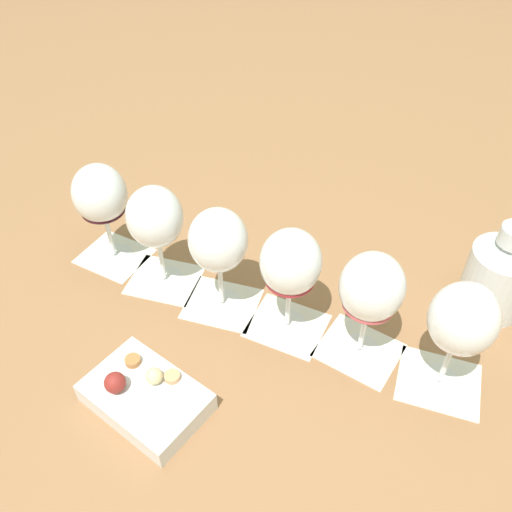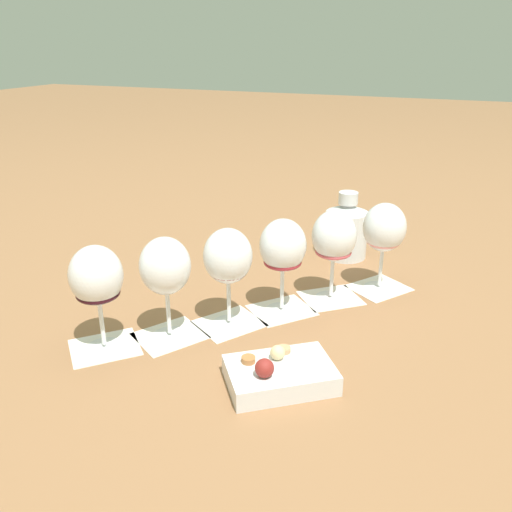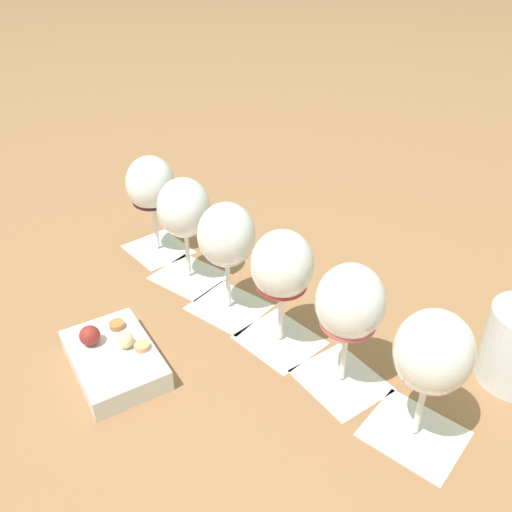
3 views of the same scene
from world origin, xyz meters
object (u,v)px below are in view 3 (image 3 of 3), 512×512
object	(u,v)px
wine_glass_1	(350,306)
snack_dish	(114,358)
wine_glass_3	(227,239)
wine_glass_5	(151,188)
wine_glass_0	(432,357)
wine_glass_4	(184,212)
wine_glass_2	(282,269)

from	to	relation	value
wine_glass_1	snack_dish	bearing A→B (deg)	90.52
wine_glass_3	wine_glass_5	distance (m)	0.22
wine_glass_1	wine_glass_5	distance (m)	0.44
wine_glass_0	wine_glass_3	world-z (taller)	same
wine_glass_4	wine_glass_5	bearing A→B (deg)	42.26
wine_glass_0	wine_glass_1	xyz separation A→B (m)	(0.08, 0.08, 0.00)
wine_glass_2	wine_glass_4	distance (m)	0.22
wine_glass_1	wine_glass_3	distance (m)	0.22
wine_glass_4	wine_glass_5	distance (m)	0.11
wine_glass_0	wine_glass_1	distance (m)	0.12
wine_glass_3	wine_glass_5	xyz separation A→B (m)	(0.16, 0.15, 0.00)
wine_glass_2	wine_glass_3	world-z (taller)	same
wine_glass_0	wine_glass_2	bearing A→B (deg)	47.80
wine_glass_1	wine_glass_5	bearing A→B (deg)	46.81
wine_glass_5	wine_glass_4	bearing A→B (deg)	-137.74
wine_glass_3	wine_glass_4	distance (m)	0.11
wine_glass_1	wine_glass_4	size ratio (longest dim) A/B	1.00
wine_glass_0	wine_glass_5	world-z (taller)	same
wine_glass_1	wine_glass_0	bearing A→B (deg)	-133.90
wine_glass_4	wine_glass_5	size ratio (longest dim) A/B	1.00
wine_glass_0	wine_glass_3	distance (m)	0.34
wine_glass_0	snack_dish	world-z (taller)	wine_glass_0
wine_glass_1	wine_glass_5	xyz separation A→B (m)	(0.30, 0.32, -0.00)
wine_glass_3	wine_glass_5	bearing A→B (deg)	43.82
wine_glass_4	wine_glass_3	bearing A→B (deg)	-134.61
wine_glass_5	wine_glass_1	bearing A→B (deg)	-133.19
wine_glass_2	snack_dish	xyz separation A→B (m)	(-0.08, 0.22, -0.11)
wine_glass_5	snack_dish	distance (m)	0.32
snack_dish	wine_glass_2	bearing A→B (deg)	-71.18
wine_glass_2	wine_glass_5	bearing A→B (deg)	45.88
wine_glass_3	snack_dish	bearing A→B (deg)	136.72
wine_glass_1	wine_glass_3	xyz separation A→B (m)	(0.14, 0.17, -0.00)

